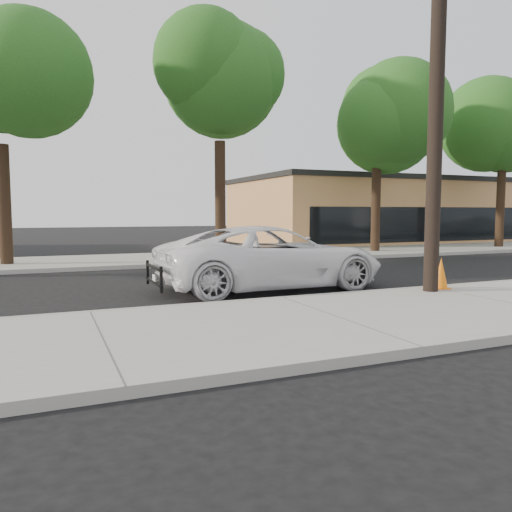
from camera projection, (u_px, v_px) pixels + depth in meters
The scene contains 12 objects.
ground at pixel (246, 290), 12.83m from camera, with size 120.00×120.00×0.00m, color black.
near_sidewalk at pixel (336, 320), 8.88m from camera, with size 90.00×4.40×0.15m, color gray.
far_sidewalk at pixel (169, 259), 20.61m from camera, with size 90.00×5.00×0.15m, color gray.
curb_near at pixel (282, 300), 10.90m from camera, with size 90.00×0.12×0.16m, color #9E9B93.
building_main at pixel (377, 212), 33.57m from camera, with size 18.00×10.00×4.00m, color #BA814D.
utility_pole at pixel (436, 93), 11.35m from camera, with size 1.40×0.34×9.00m.
tree_b at pixel (5, 93), 17.41m from camera, with size 4.34×4.20×8.45m.
tree_c at pixel (226, 90), 20.09m from camera, with size 4.96×4.80×9.55m.
tree_d at pixel (383, 120), 23.55m from camera, with size 4.50×4.35×8.75m.
tree_e at pixel (509, 124), 26.46m from camera, with size 4.80×4.65×9.25m.
police_cruiser at pixel (272, 258), 12.96m from camera, with size 2.74×5.93×1.65m, color white.
traffic_cone at pixel (441, 274), 12.09m from camera, with size 0.49×0.49×0.75m.
Camera 1 is at (-4.75, -11.78, 1.99)m, focal length 35.00 mm.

